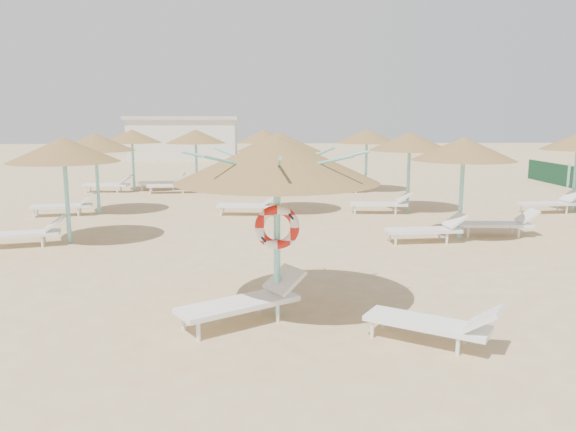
{
  "coord_description": "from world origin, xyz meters",
  "views": [
    {
      "loc": [
        -0.21,
        -8.94,
        3.21
      ],
      "look_at": [
        0.34,
        1.82,
        1.3
      ],
      "focal_mm": 35.0,
      "sensor_mm": 36.0,
      "label": 1
    }
  ],
  "objects": [
    {
      "name": "lounger_main_a",
      "position": [
        -0.43,
        -0.47,
        0.36
      ],
      "size": [
        2.1,
        1.64,
        0.76
      ],
      "rotation": [
        0.0,
        0.0,
        0.56
      ],
      "color": "white",
      "rests_on": "ground"
    },
    {
      "name": "lounger_main_b",
      "position": [
        2.27,
        -1.48,
        0.33
      ],
      "size": [
        1.88,
        1.5,
        0.68
      ],
      "rotation": [
        0.0,
        0.0,
        -0.58
      ],
      "color": "white",
      "rests_on": "ground"
    },
    {
      "name": "main_palapa",
      "position": [
        0.07,
        -0.09,
        2.54
      ],
      "size": [
        3.26,
        3.26,
        2.92
      ],
      "color": "#7AD4D3",
      "rests_on": "ground"
    },
    {
      "name": "ground",
      "position": [
        0.0,
        0.0,
        0.0
      ],
      "size": [
        120.0,
        120.0,
        0.0
      ],
      "primitive_type": "plane",
      "color": "tan",
      "rests_on": "ground"
    },
    {
      "name": "service_hut",
      "position": [
        -6.0,
        35.0,
        1.64
      ],
      "size": [
        8.4,
        4.4,
        3.25
      ],
      "color": "silver",
      "rests_on": "ground"
    },
    {
      "name": "palapa_field",
      "position": [
        1.59,
        10.34,
        2.3
      ],
      "size": [
        20.59,
        13.29,
        2.71
      ],
      "color": "#7AD4D3",
      "rests_on": "ground"
    }
  ]
}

